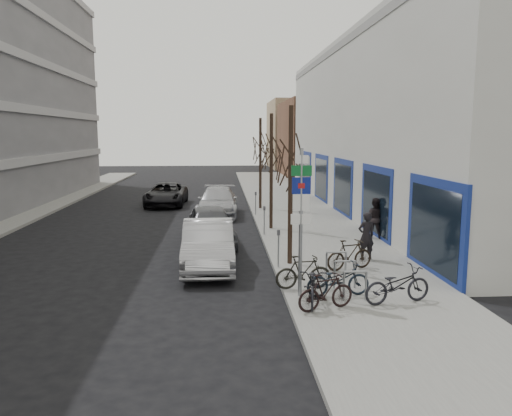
{
  "coord_description": "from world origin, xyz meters",
  "views": [
    {
      "loc": [
        0.28,
        -13.11,
        4.56
      ],
      "look_at": [
        1.48,
        4.09,
        2.0
      ],
      "focal_mm": 35.0,
      "sensor_mm": 36.0,
      "label": 1
    }
  ],
  "objects": [
    {
      "name": "parked_car_mid",
      "position": [
        -0.2,
        7.38,
        0.8
      ],
      "size": [
        2.36,
        4.87,
        1.6
      ],
      "primitive_type": "imported",
      "rotation": [
        0.0,
        0.0,
        0.1
      ],
      "color": "#4C4C51",
      "rests_on": "ground"
    },
    {
      "name": "bike_mid_inner",
      "position": [
        2.6,
        0.65,
        0.65
      ],
      "size": [
        1.69,
        0.66,
        1.0
      ],
      "primitive_type": "imported",
      "rotation": [
        0.0,
        0.0,
        1.67
      ],
      "color": "black",
      "rests_on": "sidewalk_east"
    },
    {
      "name": "meter_back",
      "position": [
        2.15,
        14.0,
        0.92
      ],
      "size": [
        0.1,
        0.08,
        1.27
      ],
      "color": "gray",
      "rests_on": "sidewalk_east"
    },
    {
      "name": "highway_sign_pole",
      "position": [
        2.4,
        -0.01,
        2.46
      ],
      "size": [
        0.55,
        0.1,
        4.2
      ],
      "color": "gray",
      "rests_on": "ground"
    },
    {
      "name": "bike_near_left",
      "position": [
        2.65,
        -0.62,
        0.73
      ],
      "size": [
        0.91,
        1.97,
        1.16
      ],
      "primitive_type": "imported",
      "rotation": [
        0.0,
        0.0,
        -0.19
      ],
      "color": "black",
      "rests_on": "sidewalk_east"
    },
    {
      "name": "bike_far_inner",
      "position": [
        4.44,
        2.53,
        0.67
      ],
      "size": [
        1.77,
        1.02,
        1.03
      ],
      "primitive_type": "imported",
      "rotation": [
        0.0,
        0.0,
        1.9
      ],
      "color": "black",
      "rests_on": "sidewalk_east"
    },
    {
      "name": "tree_far",
      "position": [
        2.6,
        16.5,
        4.1
      ],
      "size": [
        1.8,
        1.8,
        5.5
      ],
      "color": "black",
      "rests_on": "ground"
    },
    {
      "name": "bike_near_right",
      "position": [
        2.88,
        -1.15,
        0.64
      ],
      "size": [
        1.66,
        0.99,
        0.97
      ],
      "primitive_type": "imported",
      "rotation": [
        0.0,
        0.0,
        1.92
      ],
      "color": "black",
      "rests_on": "sidewalk_east"
    },
    {
      "name": "commercial_building",
      "position": [
        17.0,
        16.0,
        5.0
      ],
      "size": [
        20.0,
        32.0,
        10.0
      ],
      "primitive_type": "cube",
      "color": "#B7B7B2",
      "rests_on": "ground"
    },
    {
      "name": "meter_mid",
      "position": [
        2.15,
        8.5,
        0.92
      ],
      "size": [
        0.1,
        0.08,
        1.27
      ],
      "color": "gray",
      "rests_on": "sidewalk_east"
    },
    {
      "name": "bike_mid_curb",
      "position": [
        3.44,
        -0.09,
        0.69
      ],
      "size": [
        1.83,
        0.73,
        1.09
      ],
      "primitive_type": "imported",
      "rotation": [
        0.0,
        0.0,
        1.68
      ],
      "color": "black",
      "rests_on": "sidewalk_east"
    },
    {
      "name": "bike_rack",
      "position": [
        3.8,
        0.6,
        0.66
      ],
      "size": [
        0.66,
        2.26,
        0.83
      ],
      "color": "gray",
      "rests_on": "sidewalk_east"
    },
    {
      "name": "parked_car_back",
      "position": [
        0.07,
        14.81,
        0.78
      ],
      "size": [
        2.41,
        5.45,
        1.56
      ],
      "primitive_type": "imported",
      "rotation": [
        0.0,
        0.0,
        -0.04
      ],
      "color": "#A8A8AD",
      "rests_on": "ground"
    },
    {
      "name": "parked_car_front",
      "position": [
        -0.2,
        3.66,
        0.8
      ],
      "size": [
        1.8,
        4.9,
        1.6
      ],
      "primitive_type": "imported",
      "rotation": [
        0.0,
        0.0,
        0.02
      ],
      "color": "#ACACB1",
      "rests_on": "ground"
    },
    {
      "name": "meter_front",
      "position": [
        2.15,
        3.0,
        0.92
      ],
      "size": [
        0.1,
        0.08,
        1.27
      ],
      "color": "gray",
      "rests_on": "sidewalk_east"
    },
    {
      "name": "pedestrian_near",
      "position": [
        5.37,
        3.85,
        1.0
      ],
      "size": [
        0.69,
        0.52,
        1.7
      ],
      "primitive_type": "imported",
      "rotation": [
        0.0,
        0.0,
        3.34
      ],
      "color": "black",
      "rests_on": "sidewalk_east"
    },
    {
      "name": "pedestrian_far",
      "position": [
        6.8,
        7.49,
        1.03
      ],
      "size": [
        0.78,
        0.71,
        1.75
      ],
      "primitive_type": "imported",
      "rotation": [
        0.0,
        0.0,
        2.59
      ],
      "color": "black",
      "rests_on": "sidewalk_east"
    },
    {
      "name": "brick_building_far",
      "position": [
        13.0,
        40.0,
        4.0
      ],
      "size": [
        12.0,
        14.0,
        8.0
      ],
      "primitive_type": "cube",
      "color": "brown",
      "rests_on": "ground"
    },
    {
      "name": "lane_car",
      "position": [
        -3.28,
        19.11,
        0.72
      ],
      "size": [
        2.55,
        5.28,
        1.45
      ],
      "primitive_type": "imported",
      "rotation": [
        0.0,
        0.0,
        -0.03
      ],
      "color": "black",
      "rests_on": "ground"
    },
    {
      "name": "sidewalk_east",
      "position": [
        4.5,
        10.0,
        0.07
      ],
      "size": [
        5.0,
        70.0,
        0.15
      ],
      "primitive_type": "cube",
      "color": "slate",
      "rests_on": "ground"
    },
    {
      "name": "tree_near",
      "position": [
        2.6,
        3.5,
        4.1
      ],
      "size": [
        1.8,
        1.8,
        5.5
      ],
      "color": "black",
      "rests_on": "ground"
    },
    {
      "name": "tan_building_far",
      "position": [
        13.5,
        55.0,
        4.5
      ],
      "size": [
        13.0,
        12.0,
        9.0
      ],
      "primitive_type": "cube",
      "color": "#937A5B",
      "rests_on": "ground"
    },
    {
      "name": "bike_far_curb",
      "position": [
        4.86,
        -0.76,
        0.73
      ],
      "size": [
        1.98,
        0.99,
        1.16
      ],
      "primitive_type": "imported",
      "rotation": [
        0.0,
        0.0,
        1.8
      ],
      "color": "black",
      "rests_on": "sidewalk_east"
    },
    {
      "name": "tree_mid",
      "position": [
        2.6,
        10.0,
        4.1
      ],
      "size": [
        1.8,
        1.8,
        5.5
      ],
      "color": "black",
      "rests_on": "ground"
    },
    {
      "name": "ground",
      "position": [
        0.0,
        0.0,
        0.0
      ],
      "size": [
        120.0,
        120.0,
        0.0
      ],
      "primitive_type": "plane",
      "color": "black",
      "rests_on": "ground"
    }
  ]
}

